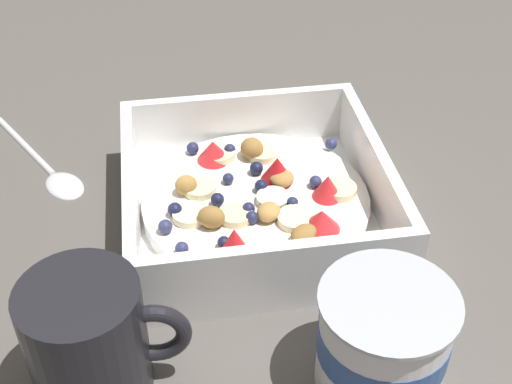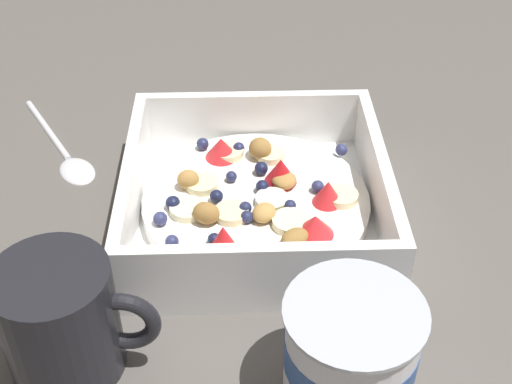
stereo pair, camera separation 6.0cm
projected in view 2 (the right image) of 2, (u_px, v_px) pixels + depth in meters
ground_plane at (262, 207)px, 0.63m from camera, size 2.40×2.40×0.00m
fruit_bowl at (256, 201)px, 0.60m from camera, size 0.22×0.22×0.06m
spoon at (67, 155)px, 0.69m from camera, size 0.10×0.16×0.01m
yogurt_cup at (350, 352)px, 0.45m from camera, size 0.09×0.09×0.08m
coffee_mug at (63, 321)px, 0.47m from camera, size 0.11×0.08×0.09m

